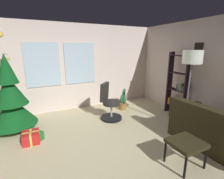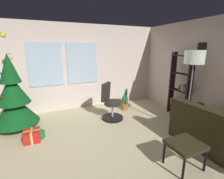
# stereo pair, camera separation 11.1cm
# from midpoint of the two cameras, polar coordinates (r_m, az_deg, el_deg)

# --- Properties ---
(ground_plane) EXTENTS (5.17, 5.06, 0.10)m
(ground_plane) POSITION_cam_midpoint_polar(r_m,az_deg,el_deg) (3.16, -0.59, -22.34)
(ground_plane) COLOR beige
(wall_back_with_windows) EXTENTS (5.17, 0.12, 2.53)m
(wall_back_with_windows) POSITION_cam_midpoint_polar(r_m,az_deg,el_deg) (5.00, -13.70, 7.63)
(wall_back_with_windows) COLOR beige
(wall_back_with_windows) RESTS_ON ground_plane
(wall_right_with_frames) EXTENTS (0.12, 5.06, 2.53)m
(wall_right_with_frames) POSITION_cam_midpoint_polar(r_m,az_deg,el_deg) (4.40, 32.31, 4.79)
(wall_right_with_frames) COLOR beige
(wall_right_with_frames) RESTS_ON ground_plane
(footstool) EXTENTS (0.51, 0.46, 0.43)m
(footstool) POSITION_cam_midpoint_polar(r_m,az_deg,el_deg) (2.89, 23.83, -17.49)
(footstool) COLOR black
(footstool) RESTS_ON ground_plane
(holiday_tree) EXTENTS (0.98, 0.98, 2.16)m
(holiday_tree) POSITION_cam_midpoint_polar(r_m,az_deg,el_deg) (4.20, -32.94, -3.19)
(holiday_tree) COLOR #4C331E
(holiday_tree) RESTS_ON ground_plane
(gift_box_red) EXTENTS (0.31, 0.32, 0.24)m
(gift_box_red) POSITION_cam_midpoint_polar(r_m,az_deg,el_deg) (3.73, -27.64, -14.88)
(gift_box_red) COLOR red
(gift_box_red) RESTS_ON ground_plane
(gift_box_green) EXTENTS (0.36, 0.36, 0.19)m
(gift_box_green) POSITION_cam_midpoint_polar(r_m,az_deg,el_deg) (3.78, -26.65, -14.80)
(gift_box_green) COLOR #1E722D
(gift_box_green) RESTS_ON ground_plane
(office_chair) EXTENTS (0.59, 0.59, 0.97)m
(office_chair) POSITION_cam_midpoint_polar(r_m,az_deg,el_deg) (4.25, -1.68, -5.64)
(office_chair) COLOR black
(office_chair) RESTS_ON ground_plane
(bookshelf) EXTENTS (0.18, 0.64, 1.75)m
(bookshelf) POSITION_cam_midpoint_polar(r_m,az_deg,el_deg) (4.75, 21.71, 0.35)
(bookshelf) COLOR black
(bookshelf) RESTS_ON ground_plane
(floor_lamp) EXTENTS (0.40, 0.40, 1.80)m
(floor_lamp) POSITION_cam_midpoint_polar(r_m,az_deg,el_deg) (3.80, 25.80, 8.84)
(floor_lamp) COLOR slate
(floor_lamp) RESTS_ON ground_plane
(potted_plant) EXTENTS (0.32, 0.33, 0.65)m
(potted_plant) POSITION_cam_midpoint_polar(r_m,az_deg,el_deg) (4.96, 3.26, -4.42)
(potted_plant) COLOR olive
(potted_plant) RESTS_ON ground_plane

